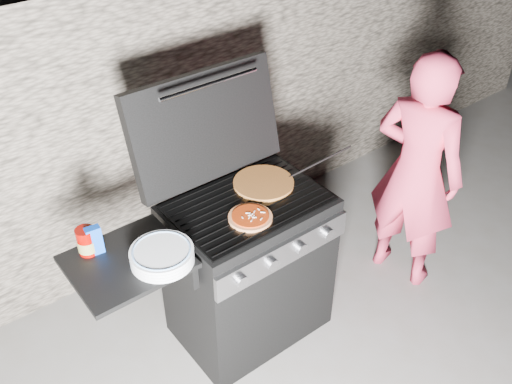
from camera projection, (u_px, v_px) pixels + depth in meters
ground at (249, 324)px, 3.38m from camera, size 50.00×50.00×0.00m
stone_wall at (146, 122)px, 3.51m from camera, size 8.00×0.35×1.80m
gas_grill at (211, 289)px, 2.98m from camera, size 1.34×0.79×0.91m
pizza_topped at (250, 217)px, 2.72m from camera, size 0.22×0.22×0.02m
pizza_plain at (264, 183)px, 2.95m from camera, size 0.38×0.38×0.02m
sauce_jar at (87, 241)px, 2.51m from camera, size 0.10×0.10×0.13m
blue_carton at (95, 240)px, 2.51m from camera, size 0.07×0.05×0.14m
plate_stack at (162, 256)px, 2.48m from camera, size 0.37×0.37×0.06m
person at (416, 173)px, 3.32m from camera, size 0.48×0.62×1.51m
tongs at (319, 163)px, 3.04m from camera, size 0.41×0.07×0.08m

